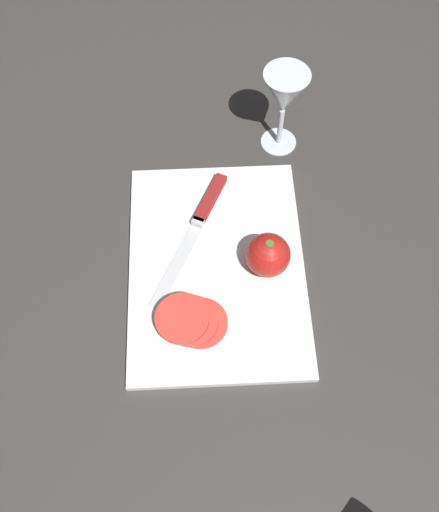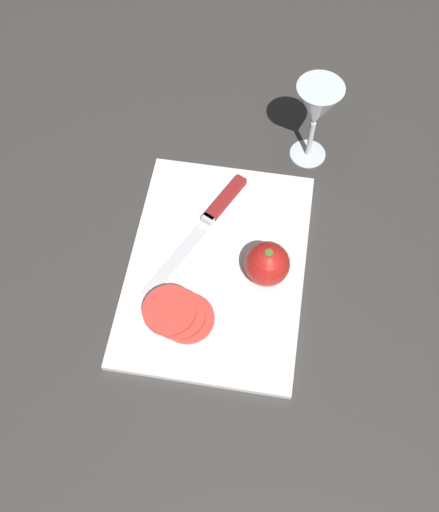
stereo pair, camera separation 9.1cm
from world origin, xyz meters
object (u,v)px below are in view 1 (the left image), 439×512
tomato_slice_stack_near (192,321)px  whole_tomato (268,255)px  knife (203,213)px  wine_glass (284,96)px

tomato_slice_stack_near → whole_tomato: bearing=-52.3°
whole_tomato → tomato_slice_stack_near: size_ratio=0.65×
knife → tomato_slice_stack_near: tomato_slice_stack_near is taller
wine_glass → whole_tomato: size_ratio=2.31×
tomato_slice_stack_near → knife: bearing=-7.0°
knife → tomato_slice_stack_near: bearing=18.9°
whole_tomato → knife: whole_tomato is taller
whole_tomato → wine_glass: bearing=-9.8°
wine_glass → tomato_slice_stack_near: (-0.35, 0.16, -0.09)m
knife → wine_glass: bearing=164.0°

